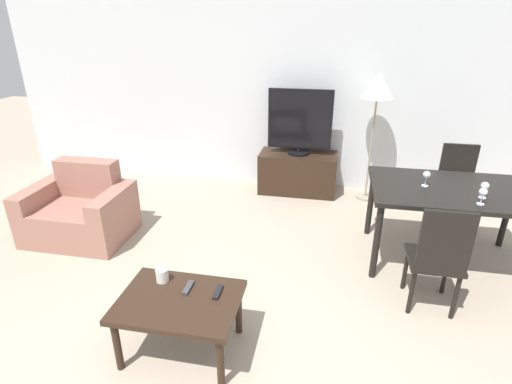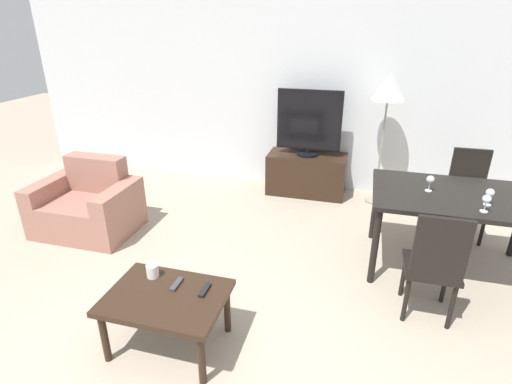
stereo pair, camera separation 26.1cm
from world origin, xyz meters
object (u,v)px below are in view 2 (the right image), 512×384
object	(u,v)px
dining_chair_far	(467,190)
wine_glass_right	(487,200)
tv_stand	(306,174)
cup_white_near	(153,271)
tv	(309,123)
coffee_table	(166,302)
remote_primary	(205,290)
dining_table	(458,203)
wine_glass_center	(430,180)
wine_glass_left	(490,194)
dining_chair_near	(435,263)
remote_secondary	(177,284)
floor_lamp	(389,92)
armchair	(88,207)

from	to	relation	value
dining_chair_far	wine_glass_right	world-z (taller)	dining_chair_far
tv_stand	cup_white_near	bearing A→B (deg)	-103.92
tv	coffee_table	xyz separation A→B (m)	(-0.51, -2.99, -0.58)
coffee_table	remote_primary	bearing A→B (deg)	24.59
coffee_table	cup_white_near	xyz separation A→B (m)	(-0.19, 0.17, 0.11)
tv_stand	remote_primary	bearing A→B (deg)	-95.31
tv_stand	coffee_table	distance (m)	3.04
cup_white_near	dining_table	bearing A→B (deg)	32.08
dining_table	wine_glass_center	xyz separation A→B (m)	(-0.26, 0.00, 0.18)
tv_stand	tv	xyz separation A→B (m)	(-0.00, -0.00, 0.69)
dining_table	dining_chair_far	size ratio (longest dim) A/B	1.56
coffee_table	dining_chair_far	world-z (taller)	dining_chair_far
dining_table	wine_glass_center	world-z (taller)	wine_glass_center
remote_primary	cup_white_near	distance (m)	0.44
dining_table	dining_chair_far	world-z (taller)	dining_chair_far
wine_glass_left	wine_glass_center	size ratio (longest dim) A/B	1.00
dining_table	wine_glass_left	xyz separation A→B (m)	(0.18, -0.18, 0.18)
dining_table	tv	bearing A→B (deg)	137.59
dining_chair_near	wine_glass_right	bearing A→B (deg)	50.74
tv	dining_chair_near	world-z (taller)	tv
dining_table	remote_primary	xyz separation A→B (m)	(-1.81, -1.47, -0.23)
remote_primary	remote_secondary	distance (m)	0.22
wine_glass_right	dining_chair_far	bearing A→B (deg)	83.18
wine_glass_center	wine_glass_right	xyz separation A→B (m)	(0.38, -0.32, 0.00)
coffee_table	dining_chair_far	bearing A→B (deg)	45.62
tv_stand	coffee_table	bearing A→B (deg)	-99.68
dining_chair_far	tv_stand	bearing A→B (deg)	160.69
coffee_table	wine_glass_center	xyz separation A→B (m)	(1.80, 1.58, 0.48)
floor_lamp	remote_secondary	world-z (taller)	floor_lamp
tv	cup_white_near	world-z (taller)	tv
remote_primary	cup_white_near	size ratio (longest dim) A/B	1.53
cup_white_near	tv	bearing A→B (deg)	76.07
remote_primary	wine_glass_center	bearing A→B (deg)	43.35
tv	wine_glass_left	world-z (taller)	tv
wine_glass_right	wine_glass_center	bearing A→B (deg)	139.34
cup_white_near	wine_glass_left	distance (m)	2.74
dining_table	wine_glass_left	bearing A→B (deg)	-44.95
dining_table	wine_glass_right	distance (m)	0.39
cup_white_near	tv_stand	bearing A→B (deg)	76.08
wine_glass_right	tv	bearing A→B (deg)	133.91
remote_secondary	floor_lamp	bearing A→B (deg)	63.86
tv	floor_lamp	distance (m)	1.01
dining_chair_near	wine_glass_center	world-z (taller)	dining_chair_near
wine_glass_right	wine_glass_left	bearing A→B (deg)	68.69
wine_glass_left	dining_table	bearing A→B (deg)	135.05
dining_table	cup_white_near	size ratio (longest dim) A/B	14.85
coffee_table	remote_primary	distance (m)	0.28
armchair	dining_table	world-z (taller)	armchair
dining_chair_far	wine_glass_right	size ratio (longest dim) A/B	6.39
dining_chair_far	wine_glass_left	size ratio (longest dim) A/B	6.39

